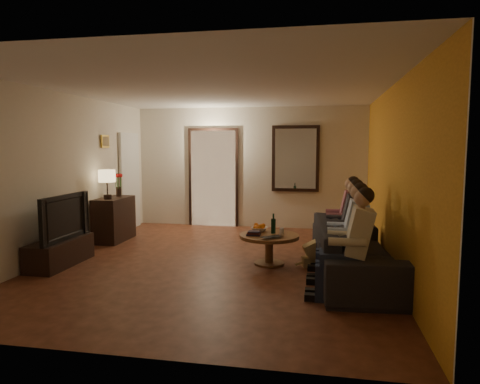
% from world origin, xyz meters
% --- Properties ---
extents(floor, '(5.00, 6.00, 0.01)m').
position_xyz_m(floor, '(0.00, 0.00, 0.00)').
color(floor, '#441F12').
rests_on(floor, ground).
extents(ceiling, '(5.00, 6.00, 0.01)m').
position_xyz_m(ceiling, '(0.00, 0.00, 2.60)').
color(ceiling, white).
rests_on(ceiling, back_wall).
extents(back_wall, '(5.00, 0.02, 2.60)m').
position_xyz_m(back_wall, '(0.00, 3.00, 1.30)').
color(back_wall, beige).
rests_on(back_wall, floor).
extents(front_wall, '(5.00, 0.02, 2.60)m').
position_xyz_m(front_wall, '(0.00, -3.00, 1.30)').
color(front_wall, beige).
rests_on(front_wall, floor).
extents(left_wall, '(0.02, 6.00, 2.60)m').
position_xyz_m(left_wall, '(-2.50, 0.00, 1.30)').
color(left_wall, beige).
rests_on(left_wall, floor).
extents(right_wall, '(0.02, 6.00, 2.60)m').
position_xyz_m(right_wall, '(2.50, 0.00, 1.30)').
color(right_wall, beige).
rests_on(right_wall, floor).
extents(orange_accent, '(0.01, 6.00, 2.60)m').
position_xyz_m(orange_accent, '(2.49, 0.00, 1.30)').
color(orange_accent, orange).
rests_on(orange_accent, right_wall).
extents(kitchen_doorway, '(1.00, 0.06, 2.10)m').
position_xyz_m(kitchen_doorway, '(-0.80, 2.98, 1.05)').
color(kitchen_doorway, '#FFE0A5').
rests_on(kitchen_doorway, floor).
extents(door_trim, '(1.12, 0.04, 2.22)m').
position_xyz_m(door_trim, '(-0.80, 2.97, 1.05)').
color(door_trim, black).
rests_on(door_trim, floor).
extents(fridge_glimpse, '(0.45, 0.03, 1.70)m').
position_xyz_m(fridge_glimpse, '(-0.55, 2.98, 0.90)').
color(fridge_glimpse, silver).
rests_on(fridge_glimpse, floor).
extents(mirror_frame, '(1.00, 0.05, 1.40)m').
position_xyz_m(mirror_frame, '(1.00, 2.96, 1.50)').
color(mirror_frame, black).
rests_on(mirror_frame, back_wall).
extents(mirror_glass, '(0.86, 0.02, 1.26)m').
position_xyz_m(mirror_glass, '(1.00, 2.93, 1.50)').
color(mirror_glass, white).
rests_on(mirror_glass, back_wall).
extents(white_door, '(0.06, 0.85, 2.04)m').
position_xyz_m(white_door, '(-2.46, 2.30, 1.02)').
color(white_door, white).
rests_on(white_door, floor).
extents(framed_art, '(0.03, 0.28, 0.24)m').
position_xyz_m(framed_art, '(-2.47, 1.30, 1.85)').
color(framed_art, '#B28C33').
rests_on(framed_art, left_wall).
extents(art_canvas, '(0.01, 0.22, 0.18)m').
position_xyz_m(art_canvas, '(-2.46, 1.30, 1.85)').
color(art_canvas, brown).
rests_on(art_canvas, left_wall).
extents(dresser, '(0.45, 0.91, 0.81)m').
position_xyz_m(dresser, '(-2.25, 1.14, 0.40)').
color(dresser, black).
rests_on(dresser, floor).
extents(table_lamp, '(0.30, 0.30, 0.54)m').
position_xyz_m(table_lamp, '(-2.25, 0.92, 1.08)').
color(table_lamp, beige).
rests_on(table_lamp, dresser).
extents(flower_vase, '(0.14, 0.14, 0.44)m').
position_xyz_m(flower_vase, '(-2.25, 1.36, 1.03)').
color(flower_vase, red).
rests_on(flower_vase, dresser).
extents(tv_stand, '(0.45, 1.16, 0.39)m').
position_xyz_m(tv_stand, '(-2.25, -0.58, 0.19)').
color(tv_stand, black).
rests_on(tv_stand, floor).
extents(tv, '(1.16, 0.15, 0.67)m').
position_xyz_m(tv, '(-2.25, -0.58, 0.72)').
color(tv, black).
rests_on(tv, tv_stand).
extents(sofa, '(2.60, 1.17, 0.74)m').
position_xyz_m(sofa, '(2.00, -0.40, 0.37)').
color(sofa, black).
rests_on(sofa, floor).
extents(person_a, '(0.60, 0.40, 1.20)m').
position_xyz_m(person_a, '(1.90, -1.30, 0.60)').
color(person_a, tan).
rests_on(person_a, sofa).
extents(person_b, '(0.60, 0.40, 1.20)m').
position_xyz_m(person_b, '(1.90, -0.70, 0.60)').
color(person_b, tan).
rests_on(person_b, sofa).
extents(person_c, '(0.60, 0.40, 1.20)m').
position_xyz_m(person_c, '(1.90, -0.10, 0.60)').
color(person_c, tan).
rests_on(person_c, sofa).
extents(person_d, '(0.60, 0.40, 1.20)m').
position_xyz_m(person_d, '(1.90, 0.50, 0.60)').
color(person_d, tan).
rests_on(person_d, sofa).
extents(dog, '(0.60, 0.37, 0.56)m').
position_xyz_m(dog, '(1.53, 0.06, 0.28)').
color(dog, '#AA874E').
rests_on(dog, floor).
extents(coffee_table, '(1.12, 1.12, 0.45)m').
position_xyz_m(coffee_table, '(0.79, 0.04, 0.23)').
color(coffee_table, brown).
rests_on(coffee_table, floor).
extents(bowl, '(0.26, 0.26, 0.06)m').
position_xyz_m(bowl, '(0.61, 0.26, 0.48)').
color(bowl, white).
rests_on(bowl, coffee_table).
extents(oranges, '(0.20, 0.20, 0.08)m').
position_xyz_m(oranges, '(0.61, 0.26, 0.55)').
color(oranges, orange).
rests_on(oranges, bowl).
extents(wine_bottle, '(0.07, 0.07, 0.31)m').
position_xyz_m(wine_bottle, '(0.84, 0.14, 0.60)').
color(wine_bottle, black).
rests_on(wine_bottle, coffee_table).
extents(wine_glass, '(0.06, 0.06, 0.10)m').
position_xyz_m(wine_glass, '(0.97, 0.09, 0.50)').
color(wine_glass, silver).
rests_on(wine_glass, coffee_table).
extents(book_stack, '(0.20, 0.15, 0.07)m').
position_xyz_m(book_stack, '(0.57, -0.06, 0.48)').
color(book_stack, black).
rests_on(book_stack, coffee_table).
extents(laptop, '(0.39, 0.38, 0.03)m').
position_xyz_m(laptop, '(0.89, -0.24, 0.46)').
color(laptop, black).
rests_on(laptop, coffee_table).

